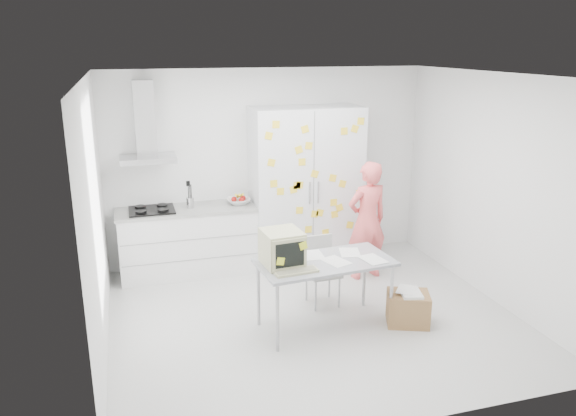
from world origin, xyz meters
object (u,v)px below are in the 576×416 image
object	(u,v)px
cardboard_box	(408,308)
chair	(321,266)
person	(367,221)
desk	(298,255)

from	to	relation	value
cardboard_box	chair	bearing A→B (deg)	133.27
person	chair	xyz separation A→B (m)	(-0.83, -0.55, -0.32)
desk	cardboard_box	bearing A→B (deg)	-14.96
person	desk	bearing A→B (deg)	31.89
person	chair	bearing A→B (deg)	24.27
desk	chair	bearing A→B (deg)	46.30
person	cardboard_box	bearing A→B (deg)	77.21
chair	cardboard_box	size ratio (longest dim) A/B	1.49
person	chair	distance (m)	1.05
cardboard_box	desk	bearing A→B (deg)	170.12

